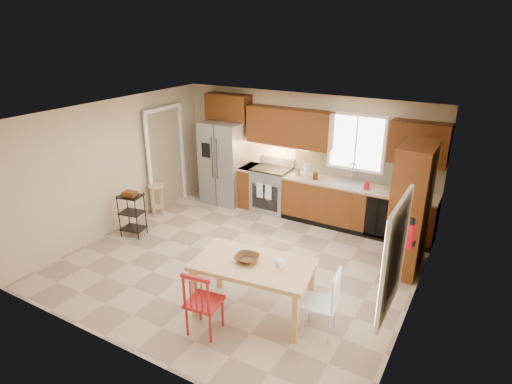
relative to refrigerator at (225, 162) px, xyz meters
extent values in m
plane|color=tan|center=(1.70, -2.12, -0.91)|extent=(5.50, 5.50, 0.00)
cube|color=silver|center=(1.70, -2.12, 1.59)|extent=(5.50, 5.00, 0.02)
cube|color=#CCB793|center=(1.70, 0.38, 0.34)|extent=(5.50, 0.02, 2.50)
cube|color=#CCB793|center=(1.70, -4.62, 0.34)|extent=(5.50, 0.02, 2.50)
cube|color=#CCB793|center=(-1.05, -2.12, 0.34)|extent=(0.02, 5.00, 2.50)
cube|color=#CCB793|center=(4.45, -2.12, 0.34)|extent=(0.02, 5.00, 2.50)
cube|color=gray|center=(0.00, 0.00, 0.00)|extent=(0.92, 0.75, 1.82)
cube|color=gray|center=(1.15, 0.06, -0.45)|extent=(0.76, 0.63, 0.92)
cube|color=brown|center=(0.60, 0.08, -0.46)|extent=(0.30, 0.60, 0.90)
cube|color=brown|center=(2.99, 0.08, -0.46)|extent=(2.92, 0.60, 0.90)
cube|color=black|center=(3.55, -0.22, -0.46)|extent=(0.60, 0.02, 0.78)
cube|color=beige|center=(2.99, 0.36, 0.27)|extent=(2.92, 0.03, 0.55)
cube|color=#59260E|center=(0.00, 0.20, 1.19)|extent=(1.00, 0.35, 0.55)
cube|color=#59260E|center=(1.45, 0.20, 0.92)|extent=(1.80, 0.35, 0.75)
cube|color=#59260E|center=(3.95, 0.20, 0.92)|extent=(1.00, 0.35, 0.75)
cube|color=white|center=(2.80, 0.35, 0.74)|extent=(1.12, 0.04, 1.12)
cube|color=gray|center=(2.80, 0.08, -0.05)|extent=(0.62, 0.46, 0.16)
cube|color=#FFBF66|center=(1.15, 0.17, 0.52)|extent=(1.60, 0.30, 0.01)
imported|color=red|center=(3.18, -0.02, 0.09)|extent=(0.09, 0.09, 0.19)
cylinder|color=silver|center=(1.95, 0.03, 0.13)|extent=(0.12, 0.12, 0.28)
cylinder|color=gray|center=(1.75, 0.03, 0.08)|extent=(0.11, 0.11, 0.18)
cylinder|color=#503015|center=(2.15, 0.00, 0.06)|extent=(0.10, 0.10, 0.14)
cube|color=brown|center=(4.13, -0.93, 0.14)|extent=(0.50, 0.95, 2.10)
cylinder|color=red|center=(4.33, -1.98, 0.19)|extent=(0.12, 0.12, 0.36)
cube|color=white|center=(4.38, -3.27, 0.54)|extent=(0.04, 1.02, 1.32)
cube|color=#8C7A59|center=(-0.97, -0.82, 0.14)|extent=(0.04, 0.95, 2.10)
imported|color=#503015|center=(2.48, -3.18, -0.13)|extent=(0.36, 0.36, 0.08)
cylinder|color=silver|center=(2.93, -3.09, -0.10)|extent=(0.13, 0.13, 0.14)
camera|label=1|loc=(5.08, -7.46, 2.86)|focal=30.00mm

